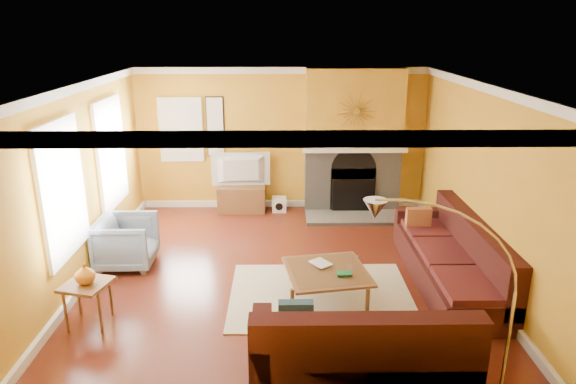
{
  "coord_description": "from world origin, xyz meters",
  "views": [
    {
      "loc": [
        -0.01,
        -6.64,
        3.43
      ],
      "look_at": [
        0.09,
        0.4,
        1.14
      ],
      "focal_mm": 32.0,
      "sensor_mm": 36.0,
      "label": 1
    }
  ],
  "objects_px": {
    "sectional_sofa": "(378,271)",
    "coffee_table": "(327,284)",
    "armchair": "(127,242)",
    "arc_lamp": "(446,315)",
    "media_console": "(242,199)",
    "side_table": "(89,303)"
  },
  "relations": [
    {
      "from": "sectional_sofa",
      "to": "side_table",
      "type": "xyz_separation_m",
      "value": [
        -3.53,
        -0.46,
        -0.18
      ]
    },
    {
      "from": "sectional_sofa",
      "to": "media_console",
      "type": "xyz_separation_m",
      "value": [
        -1.99,
        3.45,
        -0.2
      ]
    },
    {
      "from": "media_console",
      "to": "arc_lamp",
      "type": "xyz_separation_m",
      "value": [
        2.18,
        -5.49,
        0.8
      ]
    },
    {
      "from": "armchair",
      "to": "side_table",
      "type": "bearing_deg",
      "value": 178.75
    },
    {
      "from": "armchair",
      "to": "side_table",
      "type": "height_order",
      "value": "armchair"
    },
    {
      "from": "sectional_sofa",
      "to": "coffee_table",
      "type": "relative_size",
      "value": 3.8
    },
    {
      "from": "coffee_table",
      "to": "arc_lamp",
      "type": "height_order",
      "value": "arc_lamp"
    },
    {
      "from": "coffee_table",
      "to": "arc_lamp",
      "type": "distance_m",
      "value": 2.46
    },
    {
      "from": "arc_lamp",
      "to": "coffee_table",
      "type": "bearing_deg",
      "value": 111.01
    },
    {
      "from": "armchair",
      "to": "arc_lamp",
      "type": "height_order",
      "value": "arc_lamp"
    },
    {
      "from": "armchair",
      "to": "arc_lamp",
      "type": "distance_m",
      "value": 4.92
    },
    {
      "from": "media_console",
      "to": "arc_lamp",
      "type": "distance_m",
      "value": 5.96
    },
    {
      "from": "side_table",
      "to": "arc_lamp",
      "type": "height_order",
      "value": "arc_lamp"
    },
    {
      "from": "sectional_sofa",
      "to": "armchair",
      "type": "bearing_deg",
      "value": 162.39
    },
    {
      "from": "side_table",
      "to": "arc_lamp",
      "type": "distance_m",
      "value": 4.12
    },
    {
      "from": "armchair",
      "to": "media_console",
      "type": "bearing_deg",
      "value": -33.97
    },
    {
      "from": "sectional_sofa",
      "to": "media_console",
      "type": "bearing_deg",
      "value": 119.93
    },
    {
      "from": "sectional_sofa",
      "to": "side_table",
      "type": "height_order",
      "value": "sectional_sofa"
    },
    {
      "from": "media_console",
      "to": "side_table",
      "type": "bearing_deg",
      "value": -111.52
    },
    {
      "from": "media_console",
      "to": "arc_lamp",
      "type": "bearing_deg",
      "value": -68.32
    },
    {
      "from": "coffee_table",
      "to": "media_console",
      "type": "height_order",
      "value": "media_console"
    },
    {
      "from": "sectional_sofa",
      "to": "coffee_table",
      "type": "bearing_deg",
      "value": 169.15
    }
  ]
}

